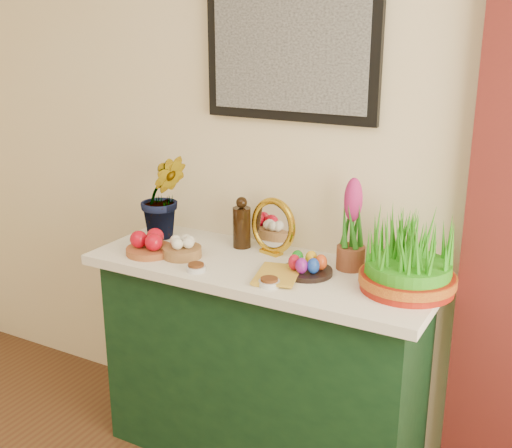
{
  "coord_description": "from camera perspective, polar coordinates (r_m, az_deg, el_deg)",
  "views": [
    {
      "loc": [
        1.21,
        -0.09,
        1.81
      ],
      "look_at": [
        0.07,
        1.95,
        1.07
      ],
      "focal_mm": 45.0,
      "sensor_mm": 36.0,
      "label": 1
    }
  ],
  "objects": [
    {
      "name": "sideboard",
      "position": [
        2.75,
        0.52,
        -12.62
      ],
      "size": [
        1.3,
        0.45,
        0.85
      ],
      "primitive_type": "cube",
      "color": "#14371A",
      "rests_on": "ground"
    },
    {
      "name": "apple_bowl",
      "position": [
        2.68,
        -9.44,
        -1.78
      ],
      "size": [
        0.22,
        0.22,
        0.1
      ],
      "color": "#9C522B",
      "rests_on": "tablecloth"
    },
    {
      "name": "egg_plate",
      "position": [
        2.45,
        4.52,
        -3.8
      ],
      "size": [
        0.26,
        0.26,
        0.08
      ],
      "color": "black",
      "rests_on": "tablecloth"
    },
    {
      "name": "spice_dish_left",
      "position": [
        2.49,
        -5.35,
        -3.88
      ],
      "size": [
        0.08,
        0.08,
        0.03
      ],
      "color": "silver",
      "rests_on": "tablecloth"
    },
    {
      "name": "book",
      "position": [
        2.43,
        0.09,
        -4.33
      ],
      "size": [
        0.19,
        0.24,
        0.03
      ],
      "primitive_type": "imported",
      "rotation": [
        0.0,
        0.0,
        0.25
      ],
      "color": "gold",
      "rests_on": "tablecloth"
    },
    {
      "name": "spice_dish_right",
      "position": [
        2.34,
        1.18,
        -5.2
      ],
      "size": [
        0.08,
        0.08,
        0.03
      ],
      "color": "silver",
      "rests_on": "tablecloth"
    },
    {
      "name": "garlic_basket",
      "position": [
        2.63,
        -6.59,
        -2.17
      ],
      "size": [
        0.19,
        0.19,
        0.09
      ],
      "color": "#A37241",
      "rests_on": "tablecloth"
    },
    {
      "name": "hyacinth_pink",
      "position": [
        2.48,
        8.53,
        -0.41
      ],
      "size": [
        0.11,
        0.11,
        0.36
      ],
      "color": "brown",
      "rests_on": "tablecloth"
    },
    {
      "name": "wheatgrass_sabzeh",
      "position": [
        2.33,
        13.44,
        -2.88
      ],
      "size": [
        0.35,
        0.35,
        0.28
      ],
      "color": "maroon",
      "rests_on": "tablecloth"
    },
    {
      "name": "mirror",
      "position": [
        2.64,
        1.52,
        -0.24
      ],
      "size": [
        0.24,
        0.11,
        0.24
      ],
      "color": "gold",
      "rests_on": "tablecloth"
    },
    {
      "name": "vinegar_cruet",
      "position": [
        2.71,
        -1.27,
        -0.1
      ],
      "size": [
        0.08,
        0.08,
        0.22
      ],
      "color": "black",
      "rests_on": "tablecloth"
    },
    {
      "name": "hyacinth_green",
      "position": [
        2.83,
        -8.26,
        3.63
      ],
      "size": [
        0.32,
        0.32,
        0.5
      ],
      "primitive_type": "imported",
      "rotation": [
        0.0,
        0.0,
        0.74
      ],
      "color": "#247319",
      "rests_on": "tablecloth"
    },
    {
      "name": "tablecloth",
      "position": [
        2.56,
        0.54,
        -3.98
      ],
      "size": [
        1.4,
        0.55,
        0.04
      ],
      "primitive_type": "cube",
      "color": "white",
      "rests_on": "sideboard"
    }
  ]
}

